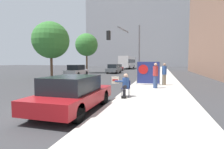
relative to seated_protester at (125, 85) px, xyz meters
name	(u,v)px	position (x,y,z in m)	size (l,w,h in m)	color
ground_plane	(54,111)	(-2.21, -2.84, -0.76)	(160.00, 160.00, 0.00)	#38383A
sidewalk_curb	(158,78)	(1.43, 12.16, -0.69)	(3.77, 90.00, 0.14)	beige
building_backdrop_far	(147,26)	(-4.21, 69.15, 16.74)	(52.00, 12.00, 34.99)	#99999E
seated_protester	(125,85)	(0.00, 0.00, 0.00)	(0.93, 0.77, 1.18)	#474C56
jogger_on_sidewalk	(155,75)	(1.39, 3.41, 0.24)	(0.34, 0.34, 1.70)	#334775
pedestrian_behind	(164,74)	(1.99, 5.19, 0.22)	(0.34, 0.34, 1.66)	#756651
protest_banner	(148,73)	(0.79, 4.99, 0.31)	(1.78, 0.06, 1.77)	slate
traffic_light_pole	(126,44)	(-1.31, 6.92, 2.74)	(3.12, 2.88, 4.94)	slate
parked_car_curbside	(73,93)	(-1.53, -2.57, -0.07)	(1.86, 4.12, 1.36)	maroon
car_on_road_nearest	(77,71)	(-9.09, 12.51, -0.02)	(1.77, 4.13, 1.50)	silver
car_on_road_midblock	(114,69)	(-5.81, 19.51, -0.01)	(1.71, 4.51, 1.51)	#565B60
car_on_road_distant	(117,68)	(-7.12, 26.76, -0.06)	(1.87, 4.68, 1.39)	maroon
city_bus_on_road	(128,62)	(-7.17, 39.35, 1.18)	(2.55, 12.42, 3.38)	silver
street_tree_near_curb	(51,40)	(-10.50, 9.01, 3.62)	(4.19, 4.19, 6.48)	brown
street_tree_midblock	(87,45)	(-10.48, 18.99, 4.02)	(3.81, 3.81, 6.70)	brown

